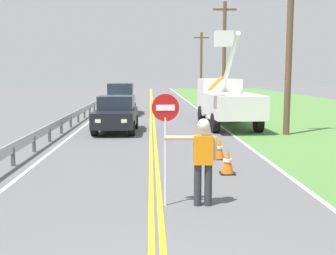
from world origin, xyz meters
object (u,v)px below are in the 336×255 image
at_px(oncoming_suv_second, 121,99).
at_px(utility_bucket_truck, 226,99).
at_px(traffic_cone_mid, 219,149).
at_px(stop_sign_paddle, 165,124).
at_px(utility_pole_near, 289,42).
at_px(utility_pole_mid, 224,53).
at_px(oncoming_sedan_nearest, 116,114).
at_px(flagger_worker, 203,156).
at_px(utility_pole_far, 201,63).
at_px(traffic_cone_lead, 228,162).

bearing_deg(oncoming_suv_second, utility_bucket_truck, -48.69).
relative_size(oncoming_suv_second, traffic_cone_mid, 6.62).
height_order(stop_sign_paddle, utility_pole_near, utility_pole_near).
relative_size(stop_sign_paddle, utility_pole_mid, 0.28).
distance_m(stop_sign_paddle, oncoming_suv_second, 20.36).
bearing_deg(traffic_cone_mid, utility_pole_near, 53.69).
xyz_separation_m(oncoming_sedan_nearest, traffic_cone_mid, (3.83, -6.60, -0.50)).
height_order(flagger_worker, stop_sign_paddle, stop_sign_paddle).
xyz_separation_m(utility_pole_near, utility_pole_far, (-0.00, 32.37, -0.14)).
bearing_deg(utility_pole_near, flagger_worker, -116.56).
bearing_deg(utility_bucket_truck, stop_sign_paddle, -105.28).
distance_m(utility_pole_near, traffic_cone_lead, 9.23).
bearing_deg(oncoming_sedan_nearest, flagger_worker, -76.64).
distance_m(oncoming_suv_second, utility_pole_near, 13.36).
bearing_deg(traffic_cone_lead, flagger_worker, -110.62).
bearing_deg(flagger_worker, oncoming_sedan_nearest, 103.36).
relative_size(oncoming_sedan_nearest, utility_pole_mid, 0.50).
height_order(stop_sign_paddle, traffic_cone_lead, stop_sign_paddle).
distance_m(flagger_worker, traffic_cone_lead, 3.02).
bearing_deg(traffic_cone_mid, oncoming_suv_second, 105.19).
xyz_separation_m(flagger_worker, oncoming_sedan_nearest, (-2.70, 11.38, -0.21)).
bearing_deg(flagger_worker, oncoming_suv_second, 98.63).
distance_m(traffic_cone_lead, traffic_cone_mid, 2.03).
xyz_separation_m(utility_pole_mid, traffic_cone_lead, (-3.66, -21.81, -3.97)).
height_order(flagger_worker, traffic_cone_mid, flagger_worker).
distance_m(utility_pole_mid, utility_pole_far, 17.94).
bearing_deg(traffic_cone_mid, utility_pole_far, 84.05).
height_order(flagger_worker, oncoming_suv_second, oncoming_suv_second).
bearing_deg(traffic_cone_mid, oncoming_sedan_nearest, 120.11).
relative_size(oncoming_sedan_nearest, traffic_cone_lead, 5.92).
xyz_separation_m(flagger_worker, oncoming_suv_second, (-3.07, 20.26, 0.01)).
height_order(utility_pole_far, traffic_cone_lead, utility_pole_far).
relative_size(utility_bucket_truck, oncoming_suv_second, 1.48).
relative_size(flagger_worker, utility_bucket_truck, 0.27).
xyz_separation_m(oncoming_sedan_nearest, oncoming_suv_second, (-0.37, 8.88, 0.23)).
distance_m(utility_bucket_truck, utility_pole_mid, 11.61).
relative_size(stop_sign_paddle, utility_pole_far, 0.31).
bearing_deg(utility_pole_near, utility_pole_mid, 91.46).
distance_m(flagger_worker, utility_pole_far, 42.89).
bearing_deg(utility_pole_mid, oncoming_sedan_nearest, -119.29).
height_order(oncoming_sedan_nearest, utility_pole_near, utility_pole_near).
bearing_deg(utility_bucket_truck, utility_pole_mid, 80.81).
height_order(oncoming_suv_second, utility_pole_far, utility_pole_far).
relative_size(utility_bucket_truck, utility_pole_far, 0.90).
bearing_deg(oncoming_suv_second, utility_pole_near, -51.25).
distance_m(stop_sign_paddle, oncoming_sedan_nearest, 11.53).
bearing_deg(utility_pole_mid, utility_pole_far, 88.83).
height_order(flagger_worker, oncoming_sedan_nearest, flagger_worker).
bearing_deg(utility_pole_far, flagger_worker, -96.79).
xyz_separation_m(stop_sign_paddle, traffic_cone_lead, (1.80, 2.70, -1.37)).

